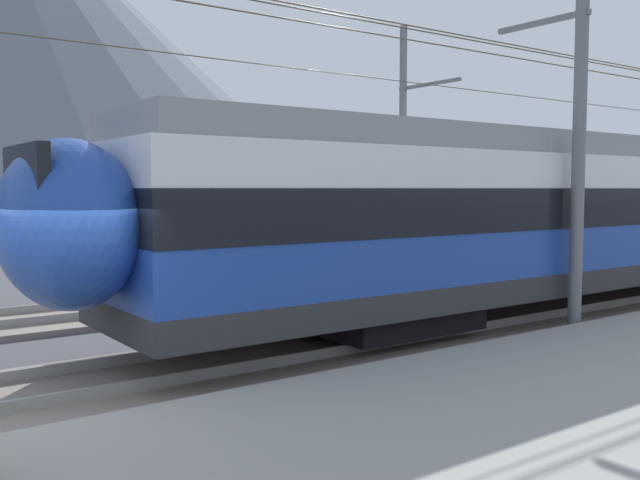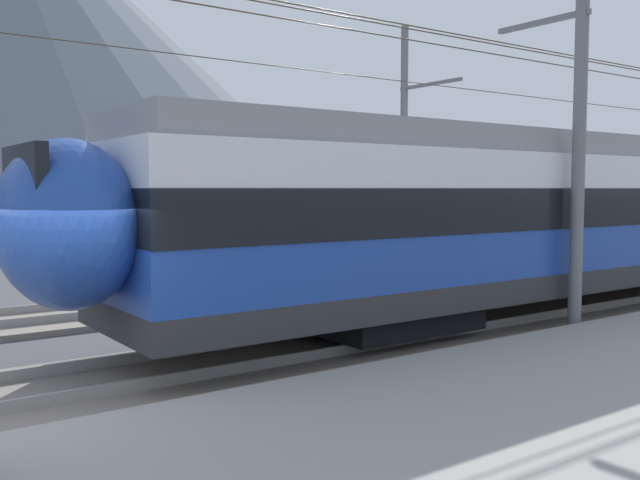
{
  "view_description": "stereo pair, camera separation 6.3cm",
  "coord_description": "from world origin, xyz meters",
  "px_view_note": "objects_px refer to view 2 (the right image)",
  "views": [
    {
      "loc": [
        -2.04,
        -8.25,
        2.75
      ],
      "look_at": [
        6.41,
        3.41,
        1.68
      ],
      "focal_mm": 39.1,
      "sensor_mm": 36.0,
      "label": 1
    },
    {
      "loc": [
        -1.99,
        -8.29,
        2.75
      ],
      "look_at": [
        6.41,
        3.41,
        1.68
      ],
      "focal_mm": 39.1,
      "sensor_mm": 36.0,
      "label": 2
    }
  ],
  "objects_px": {
    "train_near_platform": "(618,210)",
    "train_far_track": "(598,203)",
    "catenary_mast_mid": "(573,114)",
    "catenary_mast_far_side": "(408,144)"
  },
  "relations": [
    {
      "from": "catenary_mast_mid",
      "to": "catenary_mast_far_side",
      "type": "distance_m",
      "value": 10.21
    },
    {
      "from": "train_near_platform",
      "to": "train_far_track",
      "type": "height_order",
      "value": "same"
    },
    {
      "from": "catenary_mast_mid",
      "to": "catenary_mast_far_side",
      "type": "bearing_deg",
      "value": 64.22
    },
    {
      "from": "train_near_platform",
      "to": "catenary_mast_mid",
      "type": "bearing_deg",
      "value": -159.21
    },
    {
      "from": "train_near_platform",
      "to": "catenary_mast_far_side",
      "type": "relative_size",
      "value": 0.55
    },
    {
      "from": "train_near_platform",
      "to": "train_far_track",
      "type": "relative_size",
      "value": 1.05
    },
    {
      "from": "train_near_platform",
      "to": "catenary_mast_mid",
      "type": "relative_size",
      "value": 0.55
    },
    {
      "from": "train_near_platform",
      "to": "catenary_mast_far_side",
      "type": "xyz_separation_m",
      "value": [
        0.26,
        7.6,
        1.98
      ]
    },
    {
      "from": "train_near_platform",
      "to": "catenary_mast_mid",
      "type": "xyz_separation_m",
      "value": [
        -4.18,
        -1.59,
        1.87
      ]
    },
    {
      "from": "train_far_track",
      "to": "catenary_mast_mid",
      "type": "relative_size",
      "value": 0.52
    }
  ]
}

